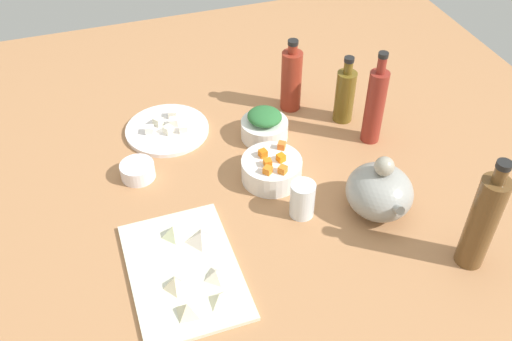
# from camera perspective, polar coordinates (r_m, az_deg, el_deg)

# --- Properties ---
(tabletop) EXTENTS (1.90, 1.90, 0.03)m
(tabletop) POSITION_cam_1_polar(r_m,az_deg,el_deg) (1.42, 0.00, -1.96)
(tabletop) COLOR #AD774C
(tabletop) RESTS_ON ground
(cutting_board) EXTENTS (0.34, 0.23, 0.01)m
(cutting_board) POSITION_cam_1_polar(r_m,az_deg,el_deg) (1.23, -7.21, -9.86)
(cutting_board) COLOR silver
(cutting_board) RESTS_ON tabletop
(plate_tofu) EXTENTS (0.23, 0.23, 0.01)m
(plate_tofu) POSITION_cam_1_polar(r_m,az_deg,el_deg) (1.59, -8.85, 4.04)
(plate_tofu) COLOR white
(plate_tofu) RESTS_ON tabletop
(bowl_greens) EXTENTS (0.13, 0.13, 0.05)m
(bowl_greens) POSITION_cam_1_polar(r_m,az_deg,el_deg) (1.54, 0.85, 4.13)
(bowl_greens) COLOR white
(bowl_greens) RESTS_ON tabletop
(bowl_carrots) EXTENTS (0.15, 0.15, 0.06)m
(bowl_carrots) POSITION_cam_1_polar(r_m,az_deg,el_deg) (1.41, 1.57, 0.10)
(bowl_carrots) COLOR white
(bowl_carrots) RESTS_ON tabletop
(bowl_small_side) EXTENTS (0.09, 0.09, 0.04)m
(bowl_small_side) POSITION_cam_1_polar(r_m,az_deg,el_deg) (1.45, -11.73, -0.02)
(bowl_small_side) COLOR white
(bowl_small_side) RESTS_ON tabletop
(teapot) EXTENTS (0.18, 0.15, 0.16)m
(teapot) POSITION_cam_1_polar(r_m,az_deg,el_deg) (1.33, 12.23, -2.02)
(teapot) COLOR gray
(teapot) RESTS_ON tabletop
(bottle_0) EXTENTS (0.05, 0.05, 0.26)m
(bottle_0) POSITION_cam_1_polar(r_m,az_deg,el_deg) (1.51, 11.79, 6.41)
(bottle_0) COLOR maroon
(bottle_0) RESTS_ON tabletop
(bottle_1) EXTENTS (0.06, 0.06, 0.22)m
(bottle_1) POSITION_cam_1_polar(r_m,az_deg,el_deg) (1.61, 3.55, 9.05)
(bottle_1) COLOR maroon
(bottle_1) RESTS_ON tabletop
(bottle_2) EXTENTS (0.06, 0.06, 0.28)m
(bottle_2) POSITION_cam_1_polar(r_m,az_deg,el_deg) (1.24, 21.67, -4.73)
(bottle_2) COLOR brown
(bottle_2) RESTS_ON tabletop
(bottle_3) EXTENTS (0.05, 0.05, 0.20)m
(bottle_3) POSITION_cam_1_polar(r_m,az_deg,el_deg) (1.59, 8.86, 7.49)
(bottle_3) COLOR brown
(bottle_3) RESTS_ON tabletop
(drinking_glass_0) EXTENTS (0.06, 0.06, 0.09)m
(drinking_glass_0) POSITION_cam_1_polar(r_m,az_deg,el_deg) (1.31, 4.65, -2.90)
(drinking_glass_0) COLOR white
(drinking_glass_0) RESTS_ON tabletop
(carrot_cube_0) EXTENTS (0.02, 0.02, 0.02)m
(carrot_cube_0) POSITION_cam_1_polar(r_m,az_deg,el_deg) (1.38, 2.51, 1.28)
(carrot_cube_0) COLOR orange
(carrot_cube_0) RESTS_ON bowl_carrots
(carrot_cube_1) EXTENTS (0.02, 0.02, 0.02)m
(carrot_cube_1) POSITION_cam_1_polar(r_m,az_deg,el_deg) (1.37, 1.13, 0.87)
(carrot_cube_1) COLOR orange
(carrot_cube_1) RESTS_ON bowl_carrots
(carrot_cube_2) EXTENTS (0.02, 0.02, 0.02)m
(carrot_cube_2) POSITION_cam_1_polar(r_m,az_deg,el_deg) (1.42, 2.58, 2.51)
(carrot_cube_2) COLOR orange
(carrot_cube_2) RESTS_ON bowl_carrots
(carrot_cube_3) EXTENTS (0.03, 0.03, 0.02)m
(carrot_cube_3) POSITION_cam_1_polar(r_m,az_deg,el_deg) (1.35, 2.68, 0.09)
(carrot_cube_3) COLOR orange
(carrot_cube_3) RESTS_ON bowl_carrots
(carrot_cube_4) EXTENTS (0.03, 0.03, 0.02)m
(carrot_cube_4) POSITION_cam_1_polar(r_m,az_deg,el_deg) (1.35, 1.17, 0.04)
(carrot_cube_4) COLOR orange
(carrot_cube_4) RESTS_ON bowl_carrots
(carrot_cube_5) EXTENTS (0.02, 0.02, 0.02)m
(carrot_cube_5) POSITION_cam_1_polar(r_m,az_deg,el_deg) (1.40, 0.70, 1.74)
(carrot_cube_5) COLOR orange
(carrot_cube_5) RESTS_ON bowl_carrots
(chopped_greens_mound) EXTENTS (0.13, 0.13, 0.03)m
(chopped_greens_mound) POSITION_cam_1_polar(r_m,az_deg,el_deg) (1.51, 0.87, 5.42)
(chopped_greens_mound) COLOR #2C6C35
(chopped_greens_mound) RESTS_ON bowl_greens
(tofu_cube_0) EXTENTS (0.03, 0.03, 0.02)m
(tofu_cube_0) POSITION_cam_1_polar(r_m,az_deg,el_deg) (1.58, -8.21, 4.81)
(tofu_cube_0) COLOR white
(tofu_cube_0) RESTS_ON plate_tofu
(tofu_cube_1) EXTENTS (0.03, 0.03, 0.02)m
(tofu_cube_1) POSITION_cam_1_polar(r_m,az_deg,el_deg) (1.59, -9.73, 4.85)
(tofu_cube_1) COLOR #EDE9CC
(tofu_cube_1) RESTS_ON plate_tofu
(tofu_cube_2) EXTENTS (0.03, 0.03, 0.02)m
(tofu_cube_2) POSITION_cam_1_polar(r_m,az_deg,el_deg) (1.56, -8.75, 4.04)
(tofu_cube_2) COLOR #EEE8CD
(tofu_cube_2) RESTS_ON plate_tofu
(tofu_cube_3) EXTENTS (0.03, 0.03, 0.02)m
(tofu_cube_3) POSITION_cam_1_polar(r_m,az_deg,el_deg) (1.57, -10.57, 4.02)
(tofu_cube_3) COLOR white
(tofu_cube_3) RESTS_ON plate_tofu
(tofu_cube_4) EXTENTS (0.03, 0.03, 0.02)m
(tofu_cube_4) POSITION_cam_1_polar(r_m,az_deg,el_deg) (1.61, -8.32, 5.61)
(tofu_cube_4) COLOR white
(tofu_cube_4) RESTS_ON plate_tofu
(tofu_cube_5) EXTENTS (0.02, 0.02, 0.02)m
(tofu_cube_5) POSITION_cam_1_polar(r_m,az_deg,el_deg) (1.56, -7.29, 4.16)
(tofu_cube_5) COLOR #F3E5CD
(tofu_cube_5) RESTS_ON plate_tofu
(dumpling_0) EXTENTS (0.06, 0.06, 0.03)m
(dumpling_0) POSITION_cam_1_polar(r_m,az_deg,el_deg) (1.27, -5.48, -6.58)
(dumpling_0) COLOR beige
(dumpling_0) RESTS_ON cutting_board
(dumpling_1) EXTENTS (0.04, 0.04, 0.03)m
(dumpling_1) POSITION_cam_1_polar(r_m,az_deg,el_deg) (1.19, -8.08, -11.02)
(dumpling_1) COLOR beige
(dumpling_1) RESTS_ON cutting_board
(dumpling_2) EXTENTS (0.04, 0.04, 0.03)m
(dumpling_2) POSITION_cam_1_polar(r_m,az_deg,el_deg) (1.28, -8.26, -6.01)
(dumpling_2) COLOR beige
(dumpling_2) RESTS_ON cutting_board
(dumpling_3) EXTENTS (0.05, 0.04, 0.02)m
(dumpling_3) POSITION_cam_1_polar(r_m,az_deg,el_deg) (1.20, -4.03, -10.26)
(dumpling_3) COLOR beige
(dumpling_3) RESTS_ON cutting_board
(dumpling_4) EXTENTS (0.06, 0.06, 0.03)m
(dumpling_4) POSITION_cam_1_polar(r_m,az_deg,el_deg) (1.15, -6.87, -13.54)
(dumpling_4) COLOR beige
(dumpling_4) RESTS_ON cutting_board
(dumpling_5) EXTENTS (0.05, 0.05, 0.02)m
(dumpling_5) POSITION_cam_1_polar(r_m,az_deg,el_deg) (1.16, -3.66, -12.57)
(dumpling_5) COLOR beige
(dumpling_5) RESTS_ON cutting_board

